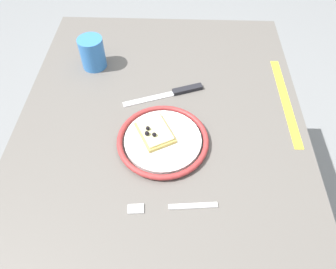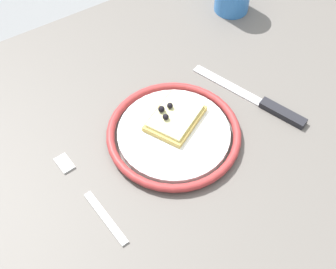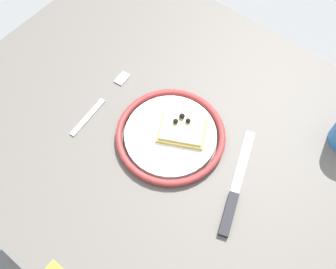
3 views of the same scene
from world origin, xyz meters
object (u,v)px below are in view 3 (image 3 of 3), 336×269
Objects in this scene: dining_table at (184,163)px; pizza_slice_near at (182,129)px; plate at (170,135)px; knife at (233,199)px; fork at (101,102)px.

dining_table is 8.73× the size of pizza_slice_near.
plate is (-0.03, -0.01, 0.11)m from dining_table.
knife is at bearing -10.16° from plate.
pizza_slice_near is at bearing 14.16° from fork.
plate reaches higher than knife.
plate is at bearing -126.14° from pizza_slice_near.
plate is 1.91× the size of pizza_slice_near.
fork is at bearing -165.84° from pizza_slice_near.
fork is at bearing -170.17° from dining_table.
knife is (0.17, -0.05, -0.02)m from pizza_slice_near.
dining_table is 0.24m from fork.
fork is (-0.19, -0.05, -0.02)m from pizza_slice_near.
dining_table is at bearing 164.39° from knife.
plate is 0.18m from fork.
plate reaches higher than dining_table.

